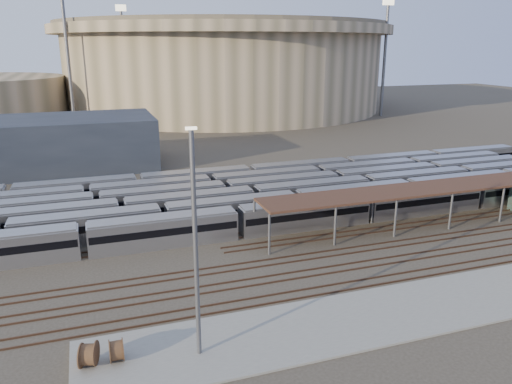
{
  "coord_description": "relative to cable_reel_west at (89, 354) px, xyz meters",
  "views": [
    {
      "loc": [
        -27.14,
        -49.51,
        23.76
      ],
      "look_at": [
        -5.95,
        12.0,
        4.46
      ],
      "focal_mm": 35.0,
      "sensor_mm": 36.0,
      "label": 1
    }
  ],
  "objects": [
    {
      "name": "ground",
      "position": [
        28.5,
        14.41,
        -1.17
      ],
      "size": [
        420.0,
        420.0,
        0.0
      ],
      "primitive_type": "plane",
      "color": "#383026",
      "rests_on": "ground"
    },
    {
      "name": "apron",
      "position": [
        23.5,
        -0.59,
        -1.07
      ],
      "size": [
        50.0,
        9.0,
        0.2
      ],
      "primitive_type": "cube",
      "color": "gray",
      "rests_on": "ground"
    },
    {
      "name": "subway_trains",
      "position": [
        26.25,
        32.91,
        0.63
      ],
      "size": [
        130.03,
        23.9,
        3.6
      ],
      "color": "#A3A2A7",
      "rests_on": "ground"
    },
    {
      "name": "inspection_shed",
      "position": [
        50.5,
        18.41,
        3.81
      ],
      "size": [
        60.3,
        6.0,
        5.3
      ],
      "color": "#5A5B60",
      "rests_on": "ground"
    },
    {
      "name": "empty_tracks",
      "position": [
        28.5,
        9.41,
        -1.08
      ],
      "size": [
        170.0,
        9.62,
        0.18
      ],
      "color": "#4C3323",
      "rests_on": "ground"
    },
    {
      "name": "stadium",
      "position": [
        53.5,
        154.41,
        15.3
      ],
      "size": [
        124.0,
        124.0,
        32.5
      ],
      "color": "tan",
      "rests_on": "ground"
    },
    {
      "name": "service_building",
      "position": [
        -6.5,
        69.41,
        3.83
      ],
      "size": [
        42.0,
        20.0,
        10.0
      ],
      "primitive_type": "cube",
      "color": "#1E232D",
      "rests_on": "ground"
    },
    {
      "name": "floodlight_0",
      "position": [
        -1.5,
        124.41,
        19.48
      ],
      "size": [
        4.0,
        1.0,
        38.4
      ],
      "color": "#5A5B60",
      "rests_on": "ground"
    },
    {
      "name": "floodlight_2",
      "position": [
        98.5,
        114.41,
        19.48
      ],
      "size": [
        4.0,
        1.0,
        38.4
      ],
      "color": "#5A5B60",
      "rests_on": "ground"
    },
    {
      "name": "floodlight_3",
      "position": [
        18.5,
        174.41,
        19.48
      ],
      "size": [
        4.0,
        1.0,
        38.4
      ],
      "color": "#5A5B60",
      "rests_on": "ground"
    },
    {
      "name": "cable_reel_west",
      "position": [
        0.0,
        0.0,
        0.0
      ],
      "size": [
        1.58,
        2.16,
        1.94
      ],
      "primitive_type": "cylinder",
      "rotation": [
        0.0,
        1.57,
        -0.28
      ],
      "color": "brown",
      "rests_on": "apron"
    },
    {
      "name": "cable_reel_east",
      "position": [
        2.04,
        -0.03,
        -0.07
      ],
      "size": [
        1.02,
        1.81,
        1.79
      ],
      "primitive_type": "cylinder",
      "rotation": [
        0.0,
        1.57,
        -0.02
      ],
      "color": "brown",
      "rests_on": "apron"
    },
    {
      "name": "yard_light_pole",
      "position": [
        8.3,
        -1.11,
        8.15
      ],
      "size": [
        0.82,
        0.36,
        18.07
      ],
      "color": "#5A5B60",
      "rests_on": "apron"
    }
  ]
}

